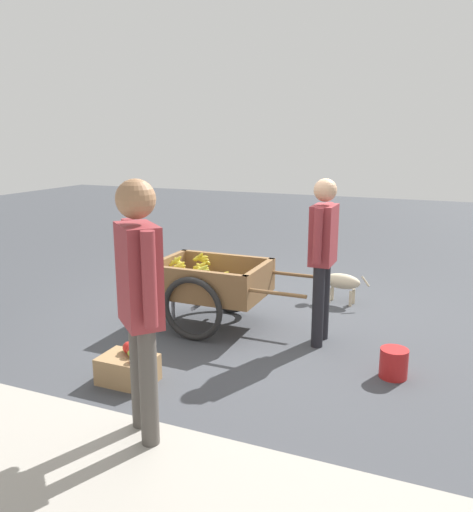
# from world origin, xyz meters

# --- Properties ---
(ground_plane) EXTENTS (24.00, 24.00, 0.00)m
(ground_plane) POSITION_xyz_m (0.00, 0.00, 0.00)
(ground_plane) COLOR #3D3F44
(fruit_cart) EXTENTS (1.65, 0.94, 0.74)m
(fruit_cart) POSITION_xyz_m (0.40, 0.16, 0.44)
(fruit_cart) COLOR brown
(fruit_cart) RESTS_ON ground
(vendor_person) EXTENTS (0.21, 0.57, 1.57)m
(vendor_person) POSITION_xyz_m (-0.76, 0.16, 0.94)
(vendor_person) COLOR black
(vendor_person) RESTS_ON ground
(dog) EXTENTS (0.67, 0.24, 0.40)m
(dog) POSITION_xyz_m (-0.66, -1.11, 0.27)
(dog) COLOR beige
(dog) RESTS_ON ground
(plastic_bucket) EXTENTS (0.23, 0.23, 0.25)m
(plastic_bucket) POSITION_xyz_m (-1.50, 0.66, 0.12)
(plastic_bucket) COLOR #B21E1E
(plastic_bucket) RESTS_ON ground
(apple_crate) EXTENTS (0.44, 0.32, 0.32)m
(apple_crate) POSITION_xyz_m (0.46, 1.58, 0.13)
(apple_crate) COLOR #99754C
(apple_crate) RESTS_ON ground
(bystander_person) EXTENTS (0.41, 0.38, 1.72)m
(bystander_person) POSITION_xyz_m (-0.18, 2.32, 1.04)
(bystander_person) COLOR #4C4742
(bystander_person) RESTS_ON ground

